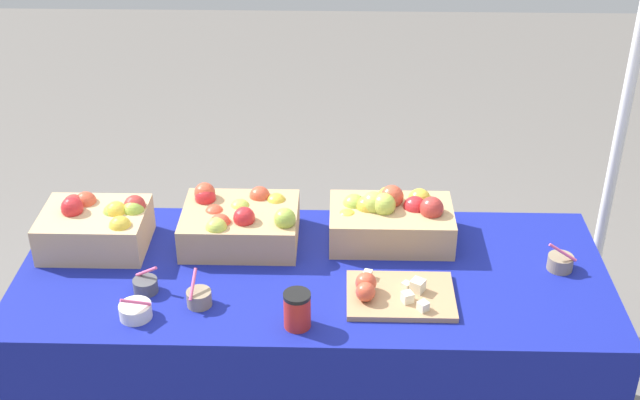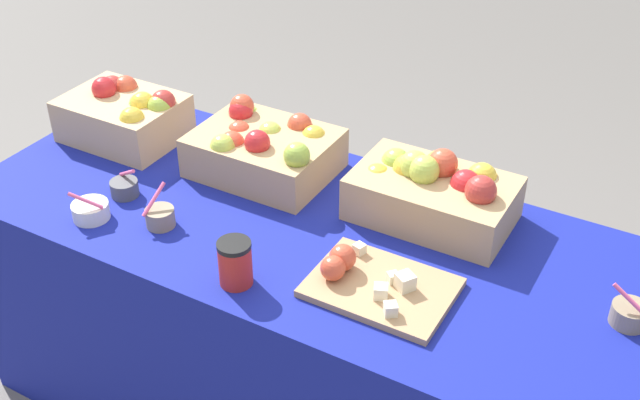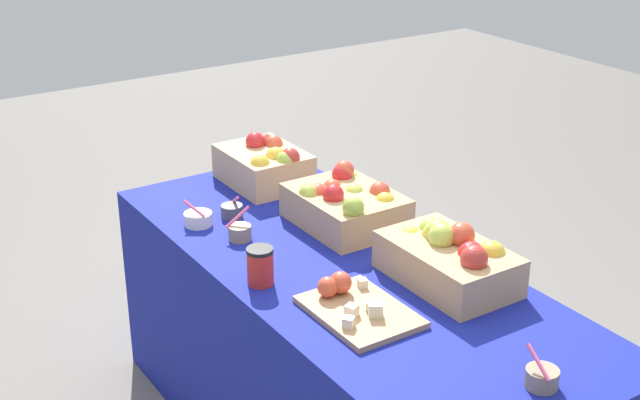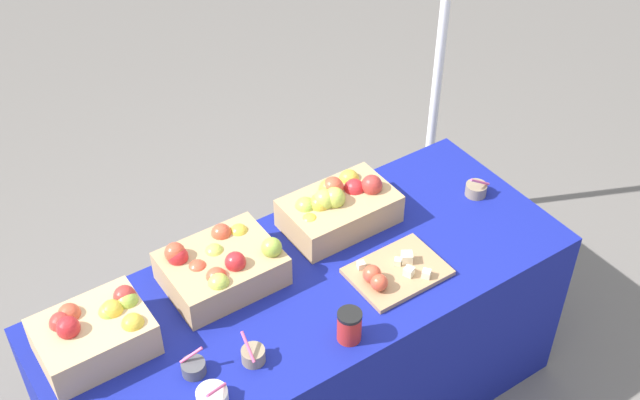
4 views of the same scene
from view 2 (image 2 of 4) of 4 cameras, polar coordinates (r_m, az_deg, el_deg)
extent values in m
cube|color=navy|center=(2.30, -0.66, -9.35)|extent=(1.90, 0.76, 0.74)
cube|color=tan|center=(2.50, -13.90, 5.72)|extent=(0.35, 0.26, 0.13)
sphere|color=gold|center=(2.36, -13.31, 5.63)|extent=(0.07, 0.07, 0.07)
sphere|color=gold|center=(2.44, -12.58, 6.73)|extent=(0.07, 0.07, 0.07)
sphere|color=#D14C33|center=(2.55, -13.75, 7.85)|extent=(0.07, 0.07, 0.07)
sphere|color=#B2332D|center=(2.55, -14.63, 7.82)|extent=(0.07, 0.07, 0.07)
sphere|color=#99B742|center=(2.41, -11.42, 6.55)|extent=(0.07, 0.07, 0.07)
sphere|color=red|center=(2.51, -15.23, 7.70)|extent=(0.07, 0.07, 0.07)
sphere|color=#B2332D|center=(2.42, -11.17, 6.91)|extent=(0.07, 0.07, 0.07)
sphere|color=#99B742|center=(2.44, -12.69, 6.65)|extent=(0.07, 0.07, 0.07)
cube|color=tan|center=(2.27, -4.00, 3.39)|extent=(0.39, 0.30, 0.12)
sphere|color=#D14C33|center=(2.29, -1.47, 5.37)|extent=(0.07, 0.07, 0.07)
sphere|color=#B2C64C|center=(2.20, -6.97, 3.80)|extent=(0.07, 0.07, 0.07)
sphere|color=#D14C33|center=(2.22, -6.33, 4.03)|extent=(0.07, 0.07, 0.07)
sphere|color=#D14C33|center=(2.35, -5.61, 6.70)|extent=(0.07, 0.07, 0.07)
sphere|color=red|center=(2.35, -5.70, 6.33)|extent=(0.07, 0.07, 0.07)
sphere|color=#99B742|center=(2.39, -5.05, 5.90)|extent=(0.07, 0.07, 0.07)
sphere|color=#B2C64C|center=(2.28, -3.59, 4.75)|extent=(0.07, 0.07, 0.07)
sphere|color=#D14C33|center=(2.29, -5.80, 4.80)|extent=(0.07, 0.07, 0.07)
sphere|color=#99B742|center=(2.10, -1.67, 3.21)|extent=(0.07, 0.07, 0.07)
sphere|color=red|center=(2.17, -4.52, 4.12)|extent=(0.07, 0.07, 0.07)
sphere|color=gold|center=(2.25, -0.46, 4.49)|extent=(0.07, 0.07, 0.07)
cube|color=tan|center=(2.09, 8.06, 0.12)|extent=(0.41, 0.26, 0.12)
sphere|color=gold|center=(2.10, 11.51, 1.59)|extent=(0.08, 0.08, 0.08)
sphere|color=gold|center=(2.09, 6.30, 2.23)|extent=(0.08, 0.08, 0.08)
sphere|color=gold|center=(2.10, 4.12, 1.56)|extent=(0.08, 0.08, 0.08)
sphere|color=gold|center=(2.09, 8.59, 2.53)|extent=(0.08, 0.08, 0.08)
sphere|color=#99B742|center=(2.09, 6.62, 2.25)|extent=(0.08, 0.08, 0.08)
sphere|color=red|center=(2.05, 10.38, 1.08)|extent=(0.08, 0.08, 0.08)
sphere|color=#B2C64C|center=(2.07, 6.78, 2.47)|extent=(0.08, 0.08, 0.08)
sphere|color=#B2C64C|center=(2.05, 7.47, 2.11)|extent=(0.08, 0.08, 0.08)
sphere|color=#B2332D|center=(1.99, 11.45, 0.64)|extent=(0.08, 0.08, 0.08)
sphere|color=#99B742|center=(2.13, 5.46, 2.66)|extent=(0.08, 0.08, 0.08)
sphere|color=#D14C33|center=(2.08, 8.78, 2.60)|extent=(0.08, 0.08, 0.08)
cube|color=tan|center=(1.86, 4.40, -6.27)|extent=(0.33, 0.24, 0.02)
cube|color=beige|center=(1.81, 4.38, -6.55)|extent=(0.04, 0.04, 0.03)
cube|color=beige|center=(1.84, 6.11, -5.83)|extent=(0.05, 0.05, 0.04)
cube|color=beige|center=(1.94, 2.83, -3.51)|extent=(0.03, 0.03, 0.03)
cube|color=beige|center=(1.86, 5.25, -5.55)|extent=(0.03, 0.03, 0.02)
cube|color=beige|center=(1.77, 5.08, -7.79)|extent=(0.04, 0.04, 0.03)
sphere|color=#D14C33|center=(1.85, 0.94, -4.91)|extent=(0.06, 0.06, 0.06)
sphere|color=#D14C33|center=(1.88, 1.63, -4.14)|extent=(0.07, 0.07, 0.07)
cylinder|color=silver|center=(2.17, -16.11, -0.75)|extent=(0.10, 0.10, 0.04)
cylinder|color=#EA598C|center=(2.13, -16.45, -0.04)|extent=(0.08, 0.05, 0.05)
cylinder|color=gray|center=(1.89, 21.29, -7.66)|extent=(0.08, 0.08, 0.05)
cylinder|color=#EA598C|center=(1.85, 21.43, -6.78)|extent=(0.09, 0.02, 0.06)
cylinder|color=gray|center=(2.10, -11.38, -1.23)|extent=(0.08, 0.08, 0.05)
cylinder|color=#EA598C|center=(2.08, -11.83, 0.05)|extent=(0.02, 0.09, 0.07)
cylinder|color=#4C4C51|center=(2.24, -13.84, 0.83)|extent=(0.08, 0.08, 0.04)
cylinder|color=#EA598C|center=(2.22, -13.66, 1.91)|extent=(0.08, 0.03, 0.05)
cylinder|color=red|center=(1.87, -6.09, -4.65)|extent=(0.08, 0.08, 0.10)
cylinder|color=black|center=(1.83, -6.20, -3.23)|extent=(0.08, 0.08, 0.01)
camera|label=1|loc=(1.18, -113.81, 6.17)|focal=47.82mm
camera|label=3|loc=(1.17, 115.37, -12.87)|focal=49.89mm
camera|label=4|loc=(2.12, -84.64, 31.95)|focal=45.94mm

